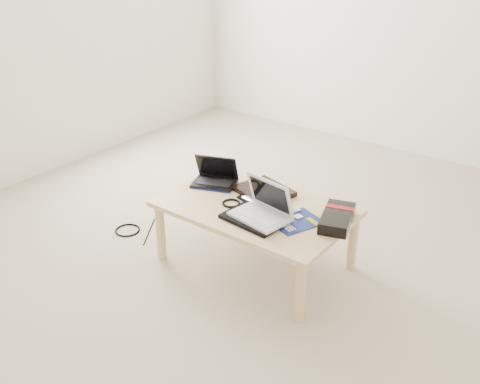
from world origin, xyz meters
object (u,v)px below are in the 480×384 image
Objects in this scene: coffee_table at (255,213)px; white_laptop at (263,209)px; netbook at (215,178)px; gpu_box at (337,218)px.

coffee_table is 3.19× the size of white_laptop.
netbook is 0.86m from gpu_box.
netbook is 0.92× the size of white_laptop.
white_laptop is 1.00× the size of gpu_box.
white_laptop is at bearing -40.33° from coffee_table.
white_laptop reaches higher than netbook.
coffee_table is at bearing 139.67° from white_laptop.
netbook is (-0.38, 0.09, 0.09)m from coffee_table.
coffee_table is 0.40m from netbook.
netbook is at bearing -179.59° from gpu_box.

